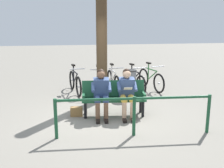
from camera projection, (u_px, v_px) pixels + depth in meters
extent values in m
plane|color=slate|center=(105.00, 118.00, 6.70)|extent=(40.00, 40.00, 0.00)
cube|color=#194C2D|center=(114.00, 99.00, 6.83)|extent=(1.63, 0.57, 0.05)
cube|color=#194C2D|center=(113.00, 88.00, 6.96)|extent=(1.61, 0.26, 0.42)
cube|color=#194C2D|center=(144.00, 93.00, 6.85)|extent=(0.09, 0.40, 0.05)
cube|color=#194C2D|center=(84.00, 95.00, 6.74)|extent=(0.09, 0.40, 0.05)
cylinder|color=black|center=(143.00, 109.00, 6.77)|extent=(0.07, 0.07, 0.40)
cylinder|color=black|center=(85.00, 111.00, 6.66)|extent=(0.07, 0.07, 0.40)
cylinder|color=black|center=(141.00, 105.00, 7.10)|extent=(0.07, 0.07, 0.40)
cylinder|color=black|center=(86.00, 106.00, 6.99)|extent=(0.07, 0.07, 0.40)
cube|color=#334772|center=(126.00, 88.00, 6.81)|extent=(0.40, 0.34, 0.55)
sphere|color=#D8A884|center=(127.00, 74.00, 6.70)|extent=(0.21, 0.21, 0.21)
sphere|color=black|center=(127.00, 73.00, 6.72)|extent=(0.20, 0.20, 0.20)
cylinder|color=gold|center=(131.00, 98.00, 6.67)|extent=(0.18, 0.41, 0.15)
cylinder|color=#D8A884|center=(132.00, 111.00, 6.54)|extent=(0.11, 0.11, 0.45)
cube|color=black|center=(133.00, 120.00, 6.49)|extent=(0.11, 0.23, 0.07)
cylinder|color=#334772|center=(135.00, 86.00, 6.69)|extent=(0.11, 0.31, 0.23)
cylinder|color=gold|center=(123.00, 99.00, 6.66)|extent=(0.18, 0.41, 0.15)
cylinder|color=#D8A884|center=(124.00, 111.00, 6.52)|extent=(0.11, 0.11, 0.45)
cube|color=black|center=(125.00, 120.00, 6.47)|extent=(0.11, 0.23, 0.07)
cylinder|color=#334772|center=(119.00, 87.00, 6.66)|extent=(0.11, 0.31, 0.23)
cube|color=silver|center=(128.00, 89.00, 6.50)|extent=(0.21, 0.14, 0.09)
cube|color=#334772|center=(101.00, 88.00, 6.76)|extent=(0.40, 0.34, 0.55)
sphere|color=brown|center=(101.00, 75.00, 6.66)|extent=(0.21, 0.21, 0.21)
sphere|color=black|center=(101.00, 73.00, 6.68)|extent=(0.20, 0.20, 0.20)
cylinder|color=#334772|center=(106.00, 99.00, 6.62)|extent=(0.18, 0.41, 0.15)
cylinder|color=brown|center=(106.00, 112.00, 6.49)|extent=(0.11, 0.11, 0.45)
cube|color=black|center=(106.00, 121.00, 6.44)|extent=(0.11, 0.23, 0.07)
cylinder|color=#334772|center=(109.00, 87.00, 6.64)|extent=(0.11, 0.31, 0.23)
cylinder|color=#334772|center=(97.00, 99.00, 6.61)|extent=(0.18, 0.41, 0.15)
cylinder|color=brown|center=(98.00, 112.00, 6.48)|extent=(0.11, 0.11, 0.45)
cube|color=black|center=(98.00, 121.00, 6.42)|extent=(0.11, 0.23, 0.07)
cylinder|color=#334772|center=(93.00, 87.00, 6.61)|extent=(0.11, 0.31, 0.23)
cube|color=olive|center=(77.00, 112.00, 6.83)|extent=(0.31, 0.17, 0.24)
cylinder|color=#4C3823|center=(102.00, 38.00, 7.89)|extent=(0.32, 0.32, 3.71)
cylinder|color=slate|center=(130.00, 84.00, 8.42)|extent=(0.38, 0.38, 0.84)
cylinder|color=black|center=(130.00, 71.00, 8.32)|extent=(0.40, 0.40, 0.03)
torus|color=black|center=(159.00, 83.00, 8.94)|extent=(0.22, 0.65, 0.66)
cylinder|color=silver|center=(159.00, 83.00, 8.94)|extent=(0.06, 0.07, 0.06)
torus|color=black|center=(144.00, 77.00, 9.85)|extent=(0.22, 0.65, 0.66)
cylinder|color=silver|center=(144.00, 77.00, 9.85)|extent=(0.06, 0.07, 0.06)
cylinder|color=#337238|center=(151.00, 70.00, 9.30)|extent=(0.19, 0.62, 0.04)
cylinder|color=#337238|center=(152.00, 76.00, 9.28)|extent=(0.19, 0.59, 0.43)
cylinder|color=#337238|center=(148.00, 71.00, 9.49)|extent=(0.04, 0.04, 0.55)
cube|color=black|center=(149.00, 63.00, 9.42)|extent=(0.14, 0.24, 0.05)
cylinder|color=#B2B2B7|center=(158.00, 66.00, 8.90)|extent=(0.47, 0.15, 0.03)
torus|color=black|center=(141.00, 85.00, 8.66)|extent=(0.21, 0.66, 0.66)
cylinder|color=silver|center=(141.00, 85.00, 8.66)|extent=(0.06, 0.07, 0.06)
torus|color=black|center=(128.00, 79.00, 9.58)|extent=(0.21, 0.66, 0.66)
cylinder|color=silver|center=(128.00, 79.00, 9.58)|extent=(0.06, 0.07, 0.06)
cylinder|color=black|center=(134.00, 71.00, 9.04)|extent=(0.18, 0.63, 0.04)
cylinder|color=black|center=(135.00, 77.00, 9.01)|extent=(0.17, 0.59, 0.43)
cylinder|color=black|center=(132.00, 72.00, 9.22)|extent=(0.04, 0.04, 0.55)
cube|color=black|center=(132.00, 64.00, 9.15)|extent=(0.14, 0.23, 0.05)
cylinder|color=#B2B2B7|center=(140.00, 68.00, 8.63)|extent=(0.47, 0.14, 0.03)
torus|color=black|center=(117.00, 86.00, 8.63)|extent=(0.11, 0.66, 0.66)
cylinder|color=silver|center=(117.00, 86.00, 8.63)|extent=(0.05, 0.06, 0.06)
torus|color=black|center=(110.00, 79.00, 9.60)|extent=(0.11, 0.66, 0.66)
cylinder|color=silver|center=(110.00, 79.00, 9.60)|extent=(0.05, 0.06, 0.06)
cylinder|color=silver|center=(113.00, 71.00, 9.03)|extent=(0.09, 0.63, 0.04)
cylinder|color=silver|center=(114.00, 77.00, 9.00)|extent=(0.09, 0.60, 0.43)
cylinder|color=silver|center=(112.00, 72.00, 9.22)|extent=(0.04, 0.04, 0.55)
cube|color=black|center=(112.00, 64.00, 9.15)|extent=(0.11, 0.23, 0.05)
cylinder|color=#B2B2B7|center=(116.00, 68.00, 8.60)|extent=(0.48, 0.07, 0.03)
torus|color=black|center=(98.00, 88.00, 8.38)|extent=(0.12, 0.66, 0.66)
cylinder|color=silver|center=(98.00, 88.00, 8.38)|extent=(0.06, 0.06, 0.06)
torus|color=black|center=(98.00, 80.00, 9.37)|extent=(0.12, 0.66, 0.66)
cylinder|color=silver|center=(98.00, 80.00, 9.37)|extent=(0.06, 0.06, 0.06)
cylinder|color=#1E519E|center=(98.00, 72.00, 8.78)|extent=(0.09, 0.63, 0.04)
cylinder|color=#1E519E|center=(98.00, 79.00, 8.75)|extent=(0.09, 0.60, 0.43)
cylinder|color=#1E519E|center=(98.00, 74.00, 8.98)|extent=(0.04, 0.04, 0.55)
cube|color=black|center=(98.00, 65.00, 8.92)|extent=(0.11, 0.23, 0.05)
cylinder|color=#B2B2B7|center=(98.00, 70.00, 8.35)|extent=(0.48, 0.07, 0.03)
torus|color=black|center=(79.00, 87.00, 8.49)|extent=(0.19, 0.66, 0.66)
cylinder|color=silver|center=(79.00, 87.00, 8.49)|extent=(0.06, 0.07, 0.06)
torus|color=black|center=(72.00, 80.00, 9.42)|extent=(0.19, 0.66, 0.66)
cylinder|color=silver|center=(72.00, 80.00, 9.42)|extent=(0.06, 0.07, 0.06)
cylinder|color=black|center=(75.00, 72.00, 8.87)|extent=(0.16, 0.63, 0.04)
cylinder|color=black|center=(75.00, 78.00, 8.84)|extent=(0.16, 0.59, 0.43)
cylinder|color=black|center=(74.00, 73.00, 9.05)|extent=(0.04, 0.04, 0.55)
cube|color=black|center=(73.00, 65.00, 8.99)|extent=(0.13, 0.23, 0.05)
cylinder|color=#B2B2B7|center=(77.00, 69.00, 8.45)|extent=(0.48, 0.13, 0.03)
cylinder|color=#194C2D|center=(208.00, 114.00, 5.78)|extent=(0.07, 0.07, 0.85)
cylinder|color=#194C2D|center=(134.00, 116.00, 5.63)|extent=(0.07, 0.07, 0.85)
cylinder|color=#194C2D|center=(56.00, 119.00, 5.48)|extent=(0.07, 0.07, 0.85)
cylinder|color=#194C2D|center=(134.00, 99.00, 5.54)|extent=(3.22, 0.24, 0.06)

